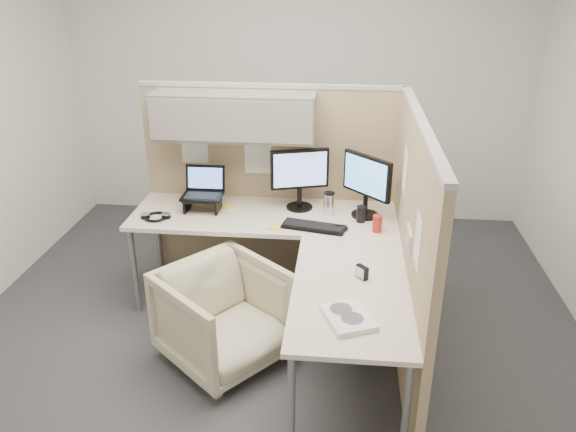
# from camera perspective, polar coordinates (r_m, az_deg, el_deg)

# --- Properties ---
(ground) EXTENTS (4.50, 4.50, 0.00)m
(ground) POSITION_cam_1_polar(r_m,az_deg,el_deg) (4.10, -1.79, -12.30)
(ground) COLOR #323237
(ground) RESTS_ON ground
(partition_back) EXTENTS (2.00, 0.36, 1.63)m
(partition_back) POSITION_cam_1_polar(r_m,az_deg,el_deg) (4.36, -3.39, 6.25)
(partition_back) COLOR tan
(partition_back) RESTS_ON ground
(partition_right) EXTENTS (0.07, 2.03, 1.63)m
(partition_right) POSITION_cam_1_polar(r_m,az_deg,el_deg) (3.61, 12.23, -3.03)
(partition_right) COLOR tan
(partition_right) RESTS_ON ground
(desk) EXTENTS (2.00, 1.98, 0.73)m
(desk) POSITION_cam_1_polar(r_m,az_deg,el_deg) (3.83, 0.18, -2.99)
(desk) COLOR beige
(desk) RESTS_ON ground
(office_chair) EXTENTS (0.97, 0.97, 0.73)m
(office_chair) POSITION_cam_1_polar(r_m,az_deg,el_deg) (3.73, -6.51, -9.67)
(office_chair) COLOR beige
(office_chair) RESTS_ON ground
(monitor_left) EXTENTS (0.43, 0.20, 0.47)m
(monitor_left) POSITION_cam_1_polar(r_m,az_deg,el_deg) (4.20, 1.20, 4.26)
(monitor_left) COLOR black
(monitor_left) RESTS_ON desk
(monitor_right) EXTENTS (0.33, 0.34, 0.47)m
(monitor_right) POSITION_cam_1_polar(r_m,az_deg,el_deg) (4.11, 7.99, 3.53)
(monitor_right) COLOR black
(monitor_right) RESTS_ON desk
(laptop_station) EXTENTS (0.30, 0.26, 0.31)m
(laptop_station) POSITION_cam_1_polar(r_m,az_deg,el_deg) (4.30, -8.62, 2.23)
(laptop_station) COLOR black
(laptop_station) RESTS_ON desk
(keyboard) EXTENTS (0.47, 0.24, 0.02)m
(keyboard) POSITION_cam_1_polar(r_m,az_deg,el_deg) (3.97, 2.64, -1.10)
(keyboard) COLOR black
(keyboard) RESTS_ON desk
(mouse) EXTENTS (0.12, 0.09, 0.04)m
(mouse) POSITION_cam_1_polar(r_m,az_deg,el_deg) (3.96, 5.41, -1.18)
(mouse) COLOR black
(mouse) RESTS_ON desk
(travel_mug) EXTENTS (0.08, 0.08, 0.17)m
(travel_mug) POSITION_cam_1_polar(r_m,az_deg,el_deg) (4.17, 4.17, 1.29)
(travel_mug) COLOR silver
(travel_mug) RESTS_ON desk
(soda_can_green) EXTENTS (0.07, 0.07, 0.12)m
(soda_can_green) POSITION_cam_1_polar(r_m,az_deg,el_deg) (3.95, 9.06, -0.76)
(soda_can_green) COLOR #B21E1E
(soda_can_green) RESTS_ON desk
(soda_can_silver) EXTENTS (0.07, 0.07, 0.12)m
(soda_can_silver) POSITION_cam_1_polar(r_m,az_deg,el_deg) (4.09, 7.43, 0.20)
(soda_can_silver) COLOR black
(soda_can_silver) RESTS_ON desk
(sticky_note_b) EXTENTS (0.09, 0.09, 0.01)m
(sticky_note_b) POSITION_cam_1_polar(r_m,az_deg,el_deg) (3.98, -1.36, -1.18)
(sticky_note_b) COLOR gold
(sticky_note_b) RESTS_ON desk
(sticky_note_c) EXTENTS (0.09, 0.09, 0.01)m
(sticky_note_c) POSITION_cam_1_polar(r_m,az_deg,el_deg) (4.34, -5.98, 0.92)
(sticky_note_c) COLOR gold
(sticky_note_c) RESTS_ON desk
(headphones) EXTENTS (0.22, 0.19, 0.03)m
(headphones) POSITION_cam_1_polar(r_m,az_deg,el_deg) (4.24, -13.28, -0.05)
(headphones) COLOR black
(headphones) RESTS_ON desk
(paper_stack) EXTENTS (0.32, 0.35, 0.03)m
(paper_stack) POSITION_cam_1_polar(r_m,az_deg,el_deg) (3.01, 6.14, -10.19)
(paper_stack) COLOR white
(paper_stack) RESTS_ON desk
(desk_clock) EXTENTS (0.08, 0.08, 0.08)m
(desk_clock) POSITION_cam_1_polar(r_m,az_deg,el_deg) (3.37, 7.53, -5.68)
(desk_clock) COLOR black
(desk_clock) RESTS_ON desk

